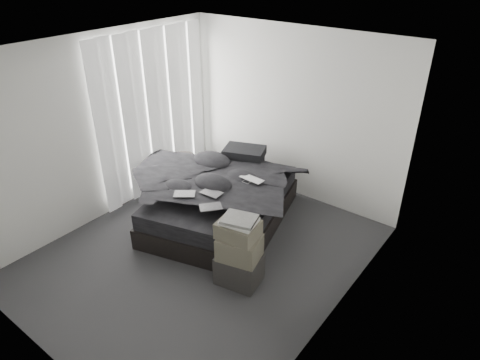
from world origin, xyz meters
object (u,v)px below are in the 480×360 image
Objects in this scene: side_stand at (185,174)px; box_lower at (239,269)px; laptop at (249,176)px; bed at (222,211)px.

side_stand is 2.31m from box_lower.
laptop is 0.70× the size of box_lower.
laptop is 1.46m from side_stand.
bed is at bearing -154.50° from laptop.
bed is 1.32m from box_lower.
laptop is 1.35m from box_lower.
box_lower is at bearing -30.11° from side_stand.
side_stand is (-1.38, 0.13, -0.47)m from laptop.
bed is 6.24× the size of laptop.
side_stand reaches higher than bed.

